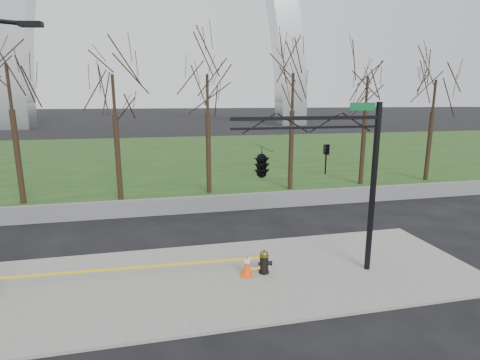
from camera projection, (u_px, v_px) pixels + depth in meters
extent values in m
plane|color=black|center=(224.00, 279.00, 12.92)|extent=(500.00, 500.00, 0.00)
cube|color=slate|center=(224.00, 278.00, 12.91)|extent=(18.00, 6.00, 0.10)
cube|color=#1D3B15|center=(176.00, 155.00, 41.52)|extent=(120.00, 40.00, 0.06)
cube|color=#59595B|center=(198.00, 204.00, 20.45)|extent=(60.00, 0.30, 0.90)
cylinder|color=black|center=(264.00, 272.00, 13.16)|extent=(0.36, 0.36, 0.06)
cylinder|color=black|center=(264.00, 264.00, 13.10)|extent=(0.28, 0.28, 0.63)
cylinder|color=black|center=(270.00, 263.00, 13.07)|extent=(0.25, 0.22, 0.17)
cylinder|color=black|center=(259.00, 264.00, 13.11)|extent=(0.13, 0.13, 0.11)
cylinder|color=brown|center=(264.00, 255.00, 13.03)|extent=(0.32, 0.32, 0.06)
ellipsoid|color=brown|center=(264.00, 254.00, 13.02)|extent=(0.30, 0.30, 0.22)
cylinder|color=brown|center=(264.00, 250.00, 12.99)|extent=(0.06, 0.06, 0.08)
cube|color=#F74C0D|center=(247.00, 275.00, 12.96)|extent=(0.44, 0.44, 0.05)
cone|color=#F74C0D|center=(247.00, 264.00, 12.88)|extent=(0.32, 0.32, 0.74)
cylinder|color=white|center=(247.00, 261.00, 12.85)|extent=(0.24, 0.24, 0.11)
cylinder|color=black|center=(8.00, 22.00, 9.99)|extent=(1.21, 0.33, 0.22)
cube|color=black|center=(31.00, 24.00, 10.03)|extent=(0.63, 0.32, 0.14)
cylinder|color=black|center=(373.00, 191.00, 12.89)|extent=(0.20, 0.20, 6.00)
cube|color=black|center=(308.00, 118.00, 11.82)|extent=(5.00, 0.13, 0.12)
cube|color=black|center=(307.00, 128.00, 11.88)|extent=(5.00, 0.09, 0.08)
cube|color=#0C5926|center=(363.00, 106.00, 12.16)|extent=(0.90, 0.04, 0.25)
imported|color=black|center=(326.00, 159.00, 12.26)|extent=(0.16, 0.20, 1.00)
imported|color=black|center=(262.00, 162.00, 11.78)|extent=(0.53, 2.49, 1.00)
cube|color=#E0BF0B|center=(137.00, 267.00, 12.27)|extent=(8.60, 0.32, 0.08)
cube|color=#E0BF0B|center=(255.00, 269.00, 13.02)|extent=(0.64, 0.07, 0.08)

